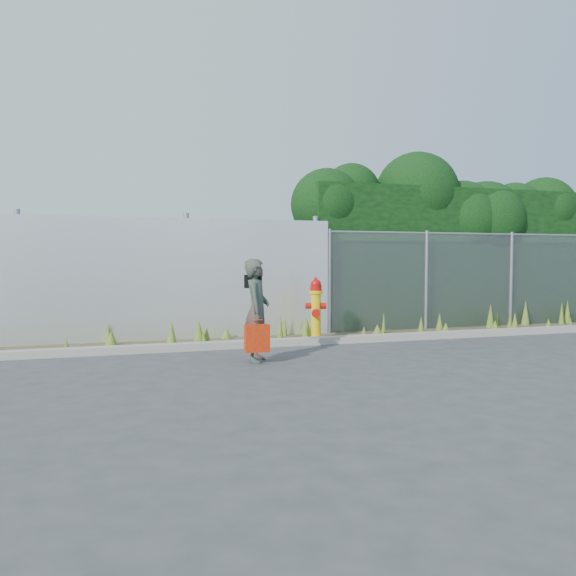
# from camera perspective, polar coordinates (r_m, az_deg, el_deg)

# --- Properties ---
(ground) EXTENTS (80.00, 80.00, 0.00)m
(ground) POSITION_cam_1_polar(r_m,az_deg,el_deg) (7.94, 5.14, -7.70)
(ground) COLOR #3B3B3E
(ground) RESTS_ON ground
(curb) EXTENTS (16.00, 0.22, 0.12)m
(curb) POSITION_cam_1_polar(r_m,az_deg,el_deg) (9.59, 1.00, -5.47)
(curb) COLOR gray
(curb) RESTS_ON ground
(weed_strip) EXTENTS (16.00, 1.23, 0.55)m
(weed_strip) POSITION_cam_1_polar(r_m,az_deg,el_deg) (10.20, 0.84, -4.58)
(weed_strip) COLOR #474028
(weed_strip) RESTS_ON ground
(corrugated_fence) EXTENTS (8.50, 0.21, 2.30)m
(corrugated_fence) POSITION_cam_1_polar(r_m,az_deg,el_deg) (10.22, -18.79, 0.77)
(corrugated_fence) COLOR silver
(corrugated_fence) RESTS_ON ground
(chainlink_fence) EXTENTS (6.50, 0.07, 2.05)m
(chainlink_fence) POSITION_cam_1_polar(r_m,az_deg,el_deg) (12.52, 17.97, 0.83)
(chainlink_fence) COLOR gray
(chainlink_fence) RESTS_ON ground
(hedge) EXTENTS (7.63, 2.04, 3.86)m
(hedge) POSITION_cam_1_polar(r_m,az_deg,el_deg) (13.41, 16.22, 5.21)
(hedge) COLOR black
(hedge) RESTS_ON ground
(fire_hydrant) EXTENTS (0.38, 0.34, 1.14)m
(fire_hydrant) POSITION_cam_1_polar(r_m,az_deg,el_deg) (10.13, 2.86, -2.22)
(fire_hydrant) COLOR yellow
(fire_hydrant) RESTS_ON ground
(woman) EXTENTS (0.53, 0.63, 1.47)m
(woman) POSITION_cam_1_polar(r_m,az_deg,el_deg) (8.03, -3.18, -2.28)
(woman) COLOR #106755
(woman) RESTS_ON ground
(red_tote_bag) EXTENTS (0.35, 0.13, 0.46)m
(red_tote_bag) POSITION_cam_1_polar(r_m,az_deg,el_deg) (7.84, -3.18, -5.12)
(red_tote_bag) COLOR #B3190A
(black_shoulder_bag) EXTENTS (0.26, 0.11, 0.20)m
(black_shoulder_bag) POSITION_cam_1_polar(r_m,az_deg,el_deg) (8.25, -3.56, 0.67)
(black_shoulder_bag) COLOR black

